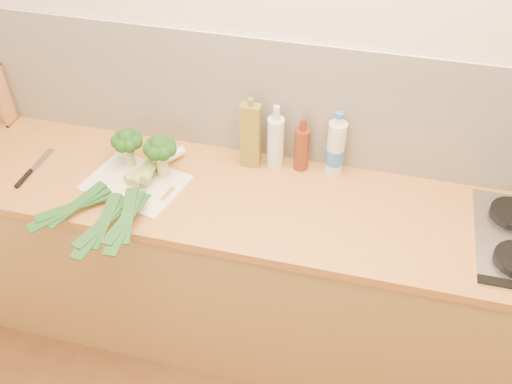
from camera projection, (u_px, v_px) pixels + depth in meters
room_shell at (300, 105)px, 2.29m from camera, size 3.50×3.50×3.50m
counter at (280, 275)px, 2.56m from camera, size 3.20×0.62×0.90m
chopping_board at (136, 183)px, 2.33m from camera, size 0.44×0.37×0.01m
broccoli_left at (127, 141)px, 2.33m from camera, size 0.13×0.13×0.18m
broccoli_right at (160, 149)px, 2.27m from camera, size 0.14×0.14×0.19m
leek_front at (129, 178)px, 2.31m from camera, size 0.43×0.62×0.04m
leek_mid at (135, 181)px, 2.27m from camera, size 0.13×0.72×0.04m
leek_back at (142, 186)px, 2.22m from camera, size 0.12×0.61×0.04m
chefs_knife at (28, 174)px, 2.37m from camera, size 0.04×0.27×0.02m
oil_tin at (251, 135)px, 2.33m from camera, size 0.08×0.05×0.33m
glass_bottle at (276, 142)px, 2.35m from camera, size 0.07×0.07×0.30m
amber_bottle at (302, 148)px, 2.35m from camera, size 0.06×0.06×0.24m
water_bottle at (335, 150)px, 2.32m from camera, size 0.08×0.08×0.27m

